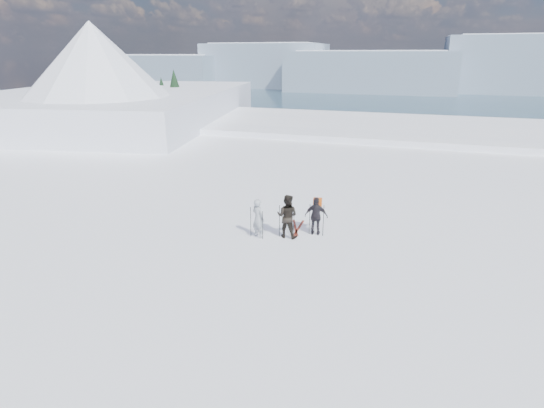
# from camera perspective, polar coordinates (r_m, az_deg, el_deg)

# --- Properties ---
(lake_basin) EXTENTS (820.00, 820.00, 71.62)m
(lake_basin) POSITION_cam_1_polar(r_m,az_deg,el_deg) (43.56, 13.53, 1.32)
(lake_basin) COLOR white
(lake_basin) RESTS_ON ground
(far_mountain_range) EXTENTS (770.00, 110.00, 53.00)m
(far_mountain_range) POSITION_cam_1_polar(r_m,az_deg,el_deg) (467.16, 22.17, 16.61)
(far_mountain_range) COLOR slate
(far_mountain_range) RESTS_ON ground
(near_ridge) EXTENTS (31.37, 35.68, 25.62)m
(near_ridge) POSITION_cam_1_polar(r_m,az_deg,el_deg) (51.18, -17.52, 7.17)
(near_ridge) COLOR white
(near_ridge) RESTS_ON ground
(skier_grey) EXTENTS (0.68, 0.60, 1.57)m
(skier_grey) POSITION_cam_1_polar(r_m,az_deg,el_deg) (16.40, -1.89, -1.93)
(skier_grey) COLOR #90969D
(skier_grey) RESTS_ON ground
(skier_dark) EXTENTS (0.87, 0.69, 1.73)m
(skier_dark) POSITION_cam_1_polar(r_m,az_deg,el_deg) (16.38, 2.05, -1.64)
(skier_dark) COLOR black
(skier_dark) RESTS_ON ground
(skier_pack) EXTENTS (0.93, 0.45, 1.55)m
(skier_pack) POSITION_cam_1_polar(r_m,az_deg,el_deg) (16.71, 5.97, -1.64)
(skier_pack) COLOR black
(skier_pack) RESTS_ON ground
(backpack) EXTENTS (0.34, 0.21, 0.51)m
(backpack) POSITION_cam_1_polar(r_m,az_deg,el_deg) (16.60, 6.21, 1.97)
(backpack) COLOR orange
(backpack) RESTS_ON skier_pack
(ski_poles) EXTENTS (2.71, 1.06, 1.31)m
(ski_poles) POSITION_cam_1_polar(r_m,az_deg,el_deg) (16.48, 2.06, -2.43)
(ski_poles) COLOR black
(ski_poles) RESTS_ON ground
(skis_loose) EXTENTS (0.66, 1.70, 0.03)m
(skis_loose) POSITION_cam_1_polar(r_m,az_deg,el_deg) (17.51, 3.38, -3.22)
(skis_loose) COLOR black
(skis_loose) RESTS_ON ground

